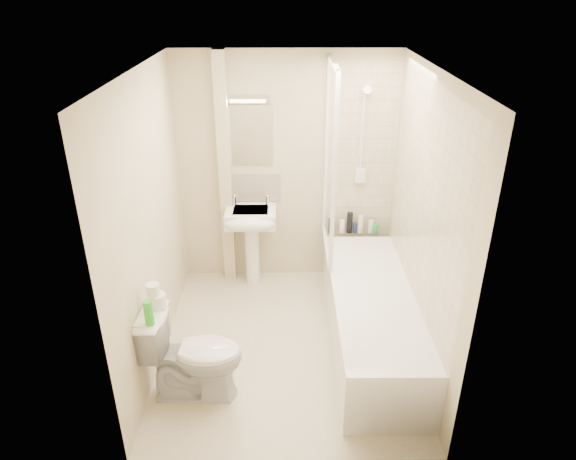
{
  "coord_description": "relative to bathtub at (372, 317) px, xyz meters",
  "views": [
    {
      "loc": [
        -0.01,
        -3.7,
        2.99
      ],
      "look_at": [
        0.01,
        0.2,
        1.05
      ],
      "focal_mm": 32.0,
      "sensor_mm": 36.0,
      "label": 1
    }
  ],
  "objects": [
    {
      "name": "bathtub",
      "position": [
        0.0,
        0.0,
        0.0
      ],
      "size": [
        0.7,
        2.1,
        0.55
      ],
      "color": "white",
      "rests_on": "ground"
    },
    {
      "name": "splashback",
      "position": [
        -1.11,
        1.23,
        0.74
      ],
      "size": [
        0.6,
        0.02,
        0.3
      ],
      "primitive_type": "cube",
      "color": "beige",
      "rests_on": "wall_back"
    },
    {
      "name": "wall_left",
      "position": [
        -1.85,
        -0.01,
        0.91
      ],
      "size": [
        0.02,
        2.5,
        2.4
      ],
      "primitive_type": "cube",
      "color": "beige",
      "rests_on": "ground"
    },
    {
      "name": "wall_right",
      "position": [
        0.35,
        -0.01,
        0.91
      ],
      "size": [
        0.02,
        2.5,
        2.4
      ],
      "primitive_type": "cube",
      "color": "beige",
      "rests_on": "ground"
    },
    {
      "name": "strip_light",
      "position": [
        -1.11,
        1.21,
        1.66
      ],
      "size": [
        0.42,
        0.07,
        0.07
      ],
      "primitive_type": "cube",
      "color": "silver",
      "rests_on": "wall_back"
    },
    {
      "name": "bottle_white_a",
      "position": [
        -0.16,
        1.15,
        0.33
      ],
      "size": [
        0.06,
        0.06,
        0.14
      ],
      "primitive_type": "cylinder",
      "color": "white",
      "rests_on": "bathtub"
    },
    {
      "name": "shower_fixture",
      "position": [
        -0.0,
        1.19,
        1.26
      ],
      "size": [
        0.1,
        0.16,
        0.99
      ],
      "color": "white",
      "rests_on": "wall_back"
    },
    {
      "name": "pipe_boxing",
      "position": [
        -1.37,
        1.18,
        0.91
      ],
      "size": [
        0.12,
        0.12,
        2.4
      ],
      "primitive_type": "cube",
      "color": "beige",
      "rests_on": "ground"
    },
    {
      "name": "green_bottle",
      "position": [
        -1.73,
        -0.73,
        0.57
      ],
      "size": [
        0.07,
        0.07,
        0.19
      ],
      "primitive_type": "cylinder",
      "color": "green",
      "rests_on": "toilet"
    },
    {
      "name": "bottle_white_b",
      "position": [
        0.14,
        1.15,
        0.33
      ],
      "size": [
        0.05,
        0.05,
        0.14
      ],
      "primitive_type": "cylinder",
      "color": "silver",
      "rests_on": "bathtub"
    },
    {
      "name": "tile_back",
      "position": [
        0.0,
        1.23,
        1.14
      ],
      "size": [
        0.7,
        0.01,
        1.75
      ],
      "primitive_type": "cube",
      "color": "beige",
      "rests_on": "wall_back"
    },
    {
      "name": "toilet",
      "position": [
        -1.47,
        -0.6,
        0.09
      ],
      "size": [
        0.48,
        0.78,
        0.76
      ],
      "primitive_type": "imported",
      "rotation": [
        0.0,
        0.0,
        1.53
      ],
      "color": "white",
      "rests_on": "ground"
    },
    {
      "name": "bottle_black_a",
      "position": [
        -0.28,
        1.15,
        0.34
      ],
      "size": [
        0.06,
        0.06,
        0.15
      ],
      "primitive_type": "cylinder",
      "color": "black",
      "rests_on": "bathtub"
    },
    {
      "name": "bottle_cream",
      "position": [
        0.03,
        1.15,
        0.36
      ],
      "size": [
        0.05,
        0.05,
        0.19
      ],
      "primitive_type": "cylinder",
      "color": "#F7E1BF",
      "rests_on": "bathtub"
    },
    {
      "name": "bottle_blue",
      "position": [
        -0.02,
        1.15,
        0.32
      ],
      "size": [
        0.05,
        0.05,
        0.11
      ],
      "primitive_type": "cylinder",
      "color": "navy",
      "rests_on": "bathtub"
    },
    {
      "name": "bottle_green",
      "position": [
        0.18,
        1.15,
        0.31
      ],
      "size": [
        0.07,
        0.07,
        0.09
      ],
      "primitive_type": "cylinder",
      "color": "green",
      "rests_on": "bathtub"
    },
    {
      "name": "pedestal_sink",
      "position": [
        -1.11,
        1.01,
        0.4
      ],
      "size": [
        0.51,
        0.47,
        0.99
      ],
      "color": "white",
      "rests_on": "ground"
    },
    {
      "name": "ceiling",
      "position": [
        -0.75,
        -0.01,
        2.11
      ],
      "size": [
        2.2,
        2.5,
        0.02
      ],
      "primitive_type": "cube",
      "color": "white",
      "rests_on": "wall_back"
    },
    {
      "name": "floor",
      "position": [
        -0.75,
        -0.01,
        -0.29
      ],
      "size": [
        2.5,
        2.5,
        0.0
      ],
      "primitive_type": "plane",
      "color": "beige",
      "rests_on": "ground"
    },
    {
      "name": "bottle_black_b",
      "position": [
        -0.08,
        1.15,
        0.37
      ],
      "size": [
        0.06,
        0.06,
        0.23
      ],
      "primitive_type": "cylinder",
      "color": "black",
      "rests_on": "bathtub"
    },
    {
      "name": "mirror",
      "position": [
        -1.11,
        1.23,
        1.29
      ],
      "size": [
        0.46,
        0.01,
        0.6
      ],
      "primitive_type": "cube",
      "color": "white",
      "rests_on": "wall_back"
    },
    {
      "name": "wall_back",
      "position": [
        -0.75,
        1.24,
        0.91
      ],
      "size": [
        2.2,
        0.02,
        2.4
      ],
      "primitive_type": "cube",
      "color": "beige",
      "rests_on": "ground"
    },
    {
      "name": "toilet_roll_lower",
      "position": [
        -1.71,
        -0.51,
        0.53
      ],
      "size": [
        0.12,
        0.12,
        0.11
      ],
      "primitive_type": "cylinder",
      "color": "white",
      "rests_on": "toilet"
    },
    {
      "name": "toilet_roll_upper",
      "position": [
        -1.74,
        -0.52,
        0.63
      ],
      "size": [
        0.1,
        0.1,
        0.09
      ],
      "primitive_type": "cylinder",
      "color": "white",
      "rests_on": "toilet_roll_lower"
    },
    {
      "name": "tile_right",
      "position": [
        0.34,
        -0.0,
        1.14
      ],
      "size": [
        0.01,
        2.1,
        1.75
      ],
      "primitive_type": "cube",
      "color": "beige",
      "rests_on": "wall_right"
    },
    {
      "name": "shower_screen",
      "position": [
        -0.35,
        0.79,
        1.16
      ],
      "size": [
        0.04,
        0.92,
        1.8
      ],
      "color": "white",
      "rests_on": "bathtub"
    }
  ]
}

